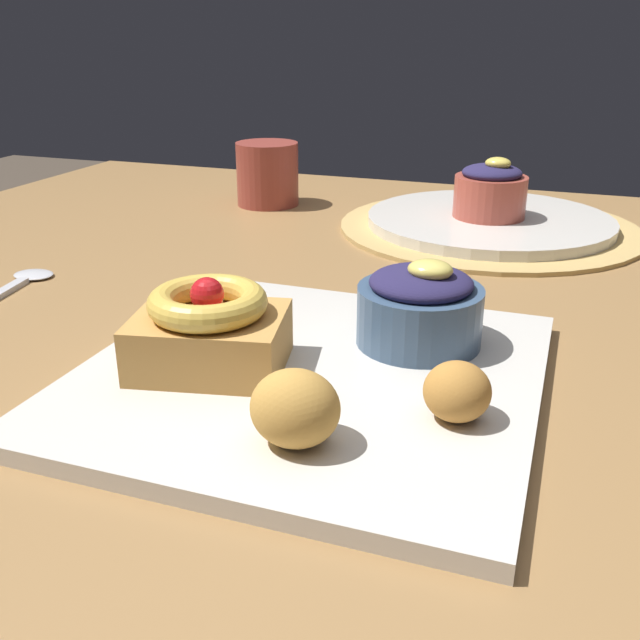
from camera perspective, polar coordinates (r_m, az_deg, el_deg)
The scene contains 11 objects.
dining_table at distance 0.71m, azimuth 1.24°, elevation -4.82°, with size 1.20×1.02×0.73m.
woven_placemat at distance 0.90m, azimuth 13.15°, elevation 7.11°, with size 0.36×0.36×0.01m, color tan.
front_plate at distance 0.50m, azimuth -0.78°, elevation -4.46°, with size 0.30×0.30×0.01m, color silver.
cake_slice at distance 0.49m, azimuth -8.71°, elevation -0.74°, with size 0.11×0.10×0.06m.
berry_ramekin at distance 0.53m, azimuth 7.88°, elevation 1.03°, with size 0.09×0.09×0.07m.
fritter_front at distance 0.40m, azimuth -1.98°, elevation -6.96°, with size 0.05×0.05×0.04m, color gold.
fritter_middle at distance 0.43m, azimuth 10.75°, elevation -5.55°, with size 0.04×0.04×0.04m, color #BC7F38.
back_plate at distance 0.90m, azimuth 13.20°, elevation 7.63°, with size 0.29×0.29×0.01m, color silver.
back_ramekin at distance 0.88m, azimuth 13.28°, elevation 9.87°, with size 0.08×0.08×0.07m.
spoon at distance 0.74m, azimuth -22.70°, elevation 2.66°, with size 0.04×0.13×0.00m.
coffee_mug at distance 1.00m, azimuth -4.16°, elevation 11.40°, with size 0.08×0.08×0.08m, color #993D33.
Camera 1 is at (0.20, -0.60, 0.96)m, focal length 40.62 mm.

